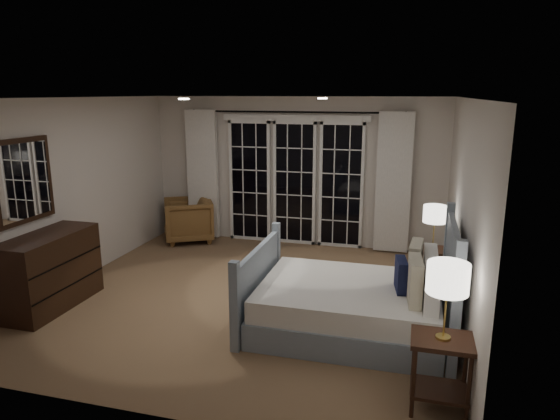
% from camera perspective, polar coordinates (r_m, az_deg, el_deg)
% --- Properties ---
extents(floor, '(5.00, 5.00, 0.00)m').
position_cam_1_polar(floor, '(6.52, -3.58, -9.87)').
color(floor, brown).
rests_on(floor, ground).
extents(ceiling, '(5.00, 5.00, 0.00)m').
position_cam_1_polar(ceiling, '(5.99, -3.93, 12.68)').
color(ceiling, white).
rests_on(ceiling, wall_back).
extents(wall_left, '(0.02, 5.00, 2.50)m').
position_cam_1_polar(wall_left, '(7.33, -22.59, 1.95)').
color(wall_left, beige).
rests_on(wall_left, floor).
extents(wall_right, '(0.02, 5.00, 2.50)m').
position_cam_1_polar(wall_right, '(5.84, 20.14, -0.51)').
color(wall_right, beige).
rests_on(wall_right, floor).
extents(wall_back, '(5.00, 0.02, 2.50)m').
position_cam_1_polar(wall_back, '(8.50, 1.73, 4.41)').
color(wall_back, beige).
rests_on(wall_back, floor).
extents(wall_front, '(5.00, 0.02, 2.50)m').
position_cam_1_polar(wall_front, '(3.95, -15.65, -6.63)').
color(wall_front, beige).
rests_on(wall_front, floor).
extents(french_doors, '(2.50, 0.04, 2.20)m').
position_cam_1_polar(french_doors, '(8.49, 1.65, 3.30)').
color(french_doors, black).
rests_on(french_doors, wall_back).
extents(curtain_rod, '(3.50, 0.03, 0.03)m').
position_cam_1_polar(curtain_rod, '(8.31, 1.61, 11.14)').
color(curtain_rod, black).
rests_on(curtain_rod, wall_back).
extents(curtain_left, '(0.55, 0.10, 2.25)m').
position_cam_1_polar(curtain_left, '(8.93, -8.84, 4.04)').
color(curtain_left, silver).
rests_on(curtain_left, curtain_rod).
extents(curtain_right, '(0.55, 0.10, 2.25)m').
position_cam_1_polar(curtain_right, '(8.17, 12.85, 3.01)').
color(curtain_right, silver).
rests_on(curtain_right, curtain_rod).
extents(downlight_a, '(0.12, 0.12, 0.01)m').
position_cam_1_polar(downlight_a, '(6.37, 4.87, 12.60)').
color(downlight_a, white).
rests_on(downlight_a, ceiling).
extents(downlight_b, '(0.12, 0.12, 0.01)m').
position_cam_1_polar(downlight_b, '(5.85, -10.94, 12.36)').
color(downlight_b, white).
rests_on(downlight_b, ceiling).
extents(bed, '(2.14, 1.53, 1.24)m').
position_cam_1_polar(bed, '(5.59, 8.56, -10.51)').
color(bed, gray).
rests_on(bed, floor).
extents(nightstand_left, '(0.50, 0.40, 0.64)m').
position_cam_1_polar(nightstand_left, '(4.42, 17.92, -16.31)').
color(nightstand_left, black).
rests_on(nightstand_left, floor).
extents(nightstand_right, '(0.47, 0.37, 0.61)m').
position_cam_1_polar(nightstand_right, '(6.76, 16.91, -5.97)').
color(nightstand_right, black).
rests_on(nightstand_right, floor).
extents(lamp_left, '(0.33, 0.33, 0.63)m').
position_cam_1_polar(lamp_left, '(4.12, 18.64, -7.46)').
color(lamp_left, tan).
rests_on(lamp_left, nightstand_left).
extents(lamp_right, '(0.29, 0.29, 0.57)m').
position_cam_1_polar(lamp_right, '(6.57, 17.30, -0.50)').
color(lamp_right, tan).
rests_on(lamp_right, nightstand_right).
extents(armchair, '(1.11, 1.10, 0.75)m').
position_cam_1_polar(armchair, '(8.91, -10.45, -1.13)').
color(armchair, brown).
rests_on(armchair, floor).
extents(dresser, '(0.55, 1.29, 0.91)m').
position_cam_1_polar(dresser, '(6.69, -24.81, -6.33)').
color(dresser, black).
rests_on(dresser, floor).
extents(mirror, '(0.05, 0.85, 1.00)m').
position_cam_1_polar(mirror, '(6.58, -27.31, 2.97)').
color(mirror, black).
rests_on(mirror, wall_left).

